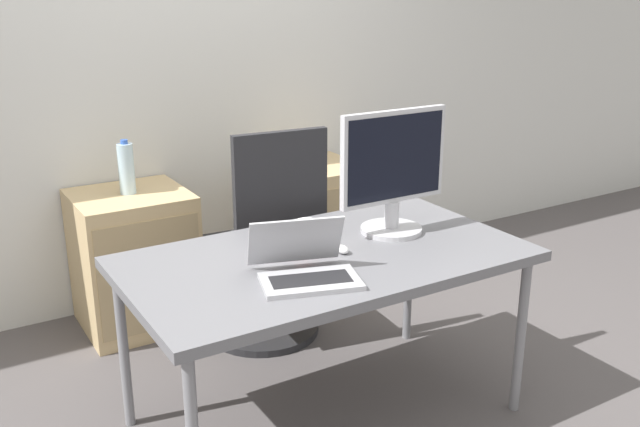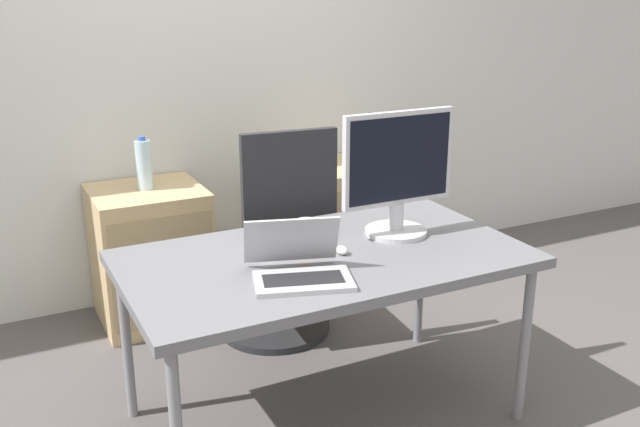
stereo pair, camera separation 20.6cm
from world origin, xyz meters
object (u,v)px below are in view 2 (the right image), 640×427
at_px(office_chair, 278,260).
at_px(monitor, 398,174).
at_px(water_bottle, 144,165).
at_px(coffee_cup_brown, 306,235).
at_px(laptop_center, 299,267).
at_px(mouse, 342,250).
at_px(cabinet_right, 331,225).
at_px(coffee_cup_white, 271,237).
at_px(cabinet_left, 151,255).

bearing_deg(office_chair, monitor, -69.34).
xyz_separation_m(water_bottle, coffee_cup_brown, (0.34, -1.15, -0.05)).
xyz_separation_m(water_bottle, laptop_center, (0.20, -1.39, -0.07)).
distance_m(laptop_center, mouse, 0.28).
height_order(cabinet_right, mouse, mouse).
bearing_deg(coffee_cup_white, water_bottle, 102.12).
bearing_deg(cabinet_right, monitor, -104.78).
relative_size(water_bottle, coffee_cup_brown, 2.19).
bearing_deg(laptop_center, mouse, 29.79).
bearing_deg(cabinet_right, cabinet_left, 180.00).
relative_size(laptop_center, coffee_cup_brown, 3.13).
distance_m(cabinet_left, water_bottle, 0.48).
relative_size(office_chair, mouse, 17.43).
xyz_separation_m(office_chair, laptop_center, (-0.30, -0.89, 0.35)).
relative_size(laptop_center, coffee_cup_white, 4.09).
bearing_deg(mouse, coffee_cup_white, 141.34).
relative_size(office_chair, laptop_center, 2.82).
bearing_deg(cabinet_right, coffee_cup_white, -127.51).
xyz_separation_m(cabinet_right, coffee_cup_brown, (-0.71, -1.15, 0.42)).
bearing_deg(cabinet_left, office_chair, -44.13).
xyz_separation_m(cabinet_right, monitor, (-0.30, -1.14, 0.61)).
distance_m(water_bottle, coffee_cup_white, 1.10).
bearing_deg(office_chair, coffee_cup_white, -115.15).
bearing_deg(mouse, water_bottle, 109.70).
height_order(water_bottle, mouse, water_bottle).
bearing_deg(cabinet_left, water_bottle, 90.00).
xyz_separation_m(cabinet_right, laptop_center, (-0.85, -1.38, 0.41)).
xyz_separation_m(monitor, coffee_cup_brown, (-0.41, -0.01, -0.19)).
distance_m(monitor, coffee_cup_brown, 0.45).
xyz_separation_m(monitor, mouse, (-0.31, -0.10, -0.24)).
distance_m(laptop_center, coffee_cup_brown, 0.27).
bearing_deg(cabinet_right, mouse, -116.01).
height_order(laptop_center, coffee_cup_white, laptop_center).
height_order(cabinet_right, laptop_center, laptop_center).
bearing_deg(office_chair, laptop_center, -108.60).
xyz_separation_m(mouse, coffee_cup_brown, (-0.10, 0.09, 0.05)).
bearing_deg(laptop_center, coffee_cup_brown, 59.01).
bearing_deg(water_bottle, office_chair, -44.26).
bearing_deg(mouse, monitor, 18.04).
bearing_deg(office_chair, cabinet_left, 135.87).
xyz_separation_m(cabinet_left, water_bottle, (0.00, 0.00, 0.48)).
distance_m(office_chair, water_bottle, 0.82).
bearing_deg(laptop_center, monitor, 23.51).
height_order(office_chair, cabinet_right, office_chair).
distance_m(cabinet_right, mouse, 1.43).
relative_size(cabinet_right, laptop_center, 1.83).
xyz_separation_m(water_bottle, coffee_cup_white, (0.23, -1.07, -0.07)).
height_order(water_bottle, coffee_cup_brown, water_bottle).
relative_size(office_chair, monitor, 2.14).
height_order(cabinet_left, monitor, monitor).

